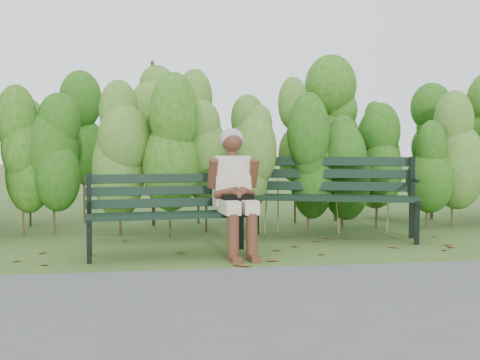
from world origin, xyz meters
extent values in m
plane|color=#39501F|center=(0.00, 0.00, 0.00)|extent=(80.00, 80.00, 0.00)
cube|color=#474749|center=(0.00, -2.20, 0.01)|extent=(60.00, 2.50, 0.01)
cylinder|color=#47381E|center=(-2.75, 1.30, 0.40)|extent=(0.03, 0.03, 0.80)
ellipsoid|color=#25580C|center=(-2.75, 1.30, 1.04)|extent=(0.64, 0.64, 1.44)
cylinder|color=#47381E|center=(-2.14, 1.30, 0.40)|extent=(0.03, 0.03, 0.80)
ellipsoid|color=#25580C|center=(-2.14, 1.30, 1.04)|extent=(0.64, 0.64, 1.44)
cylinder|color=#47381E|center=(-1.53, 1.30, 0.40)|extent=(0.03, 0.03, 0.80)
ellipsoid|color=#25580C|center=(-1.53, 1.30, 1.04)|extent=(0.64, 0.64, 1.44)
cylinder|color=#47381E|center=(-0.92, 1.30, 0.40)|extent=(0.03, 0.03, 0.80)
ellipsoid|color=#25580C|center=(-0.92, 1.30, 1.04)|extent=(0.64, 0.64, 1.44)
cylinder|color=#47381E|center=(-0.31, 1.30, 0.40)|extent=(0.03, 0.03, 0.80)
ellipsoid|color=#25580C|center=(-0.31, 1.30, 1.04)|extent=(0.64, 0.64, 1.44)
cylinder|color=#47381E|center=(0.31, 1.30, 0.40)|extent=(0.03, 0.03, 0.80)
ellipsoid|color=#25580C|center=(0.31, 1.30, 1.04)|extent=(0.64, 0.64, 1.44)
cylinder|color=#47381E|center=(0.92, 1.30, 0.40)|extent=(0.03, 0.03, 0.80)
ellipsoid|color=#25580C|center=(0.92, 1.30, 1.04)|extent=(0.64, 0.64, 1.44)
cylinder|color=#47381E|center=(1.53, 1.30, 0.40)|extent=(0.03, 0.03, 0.80)
ellipsoid|color=#25580C|center=(1.53, 1.30, 1.04)|extent=(0.64, 0.64, 1.44)
cylinder|color=#47381E|center=(2.14, 1.30, 0.40)|extent=(0.03, 0.03, 0.80)
ellipsoid|color=#25580C|center=(2.14, 1.30, 1.04)|extent=(0.64, 0.64, 1.44)
cylinder|color=#47381E|center=(2.75, 1.30, 0.40)|extent=(0.03, 0.03, 0.80)
ellipsoid|color=#25580C|center=(2.75, 1.30, 1.04)|extent=(0.64, 0.64, 1.44)
cylinder|color=#47381E|center=(3.36, 1.30, 0.40)|extent=(0.03, 0.03, 0.80)
ellipsoid|color=#25580C|center=(3.36, 1.30, 1.04)|extent=(0.64, 0.64, 1.44)
cylinder|color=#47381E|center=(-2.69, 2.30, 0.55)|extent=(0.04, 0.04, 1.10)
ellipsoid|color=#155814|center=(-2.69, 2.30, 1.43)|extent=(0.70, 0.70, 1.98)
cylinder|color=#47381E|center=(-1.92, 2.30, 0.55)|extent=(0.04, 0.04, 1.10)
ellipsoid|color=#155814|center=(-1.92, 2.30, 1.43)|extent=(0.70, 0.70, 1.98)
cylinder|color=#47381E|center=(-1.15, 2.30, 0.55)|extent=(0.04, 0.04, 1.10)
ellipsoid|color=#155814|center=(-1.15, 2.30, 1.43)|extent=(0.70, 0.70, 1.98)
cylinder|color=#47381E|center=(-0.38, 2.30, 0.55)|extent=(0.04, 0.04, 1.10)
ellipsoid|color=#155814|center=(-0.38, 2.30, 1.43)|extent=(0.70, 0.70, 1.98)
cylinder|color=#47381E|center=(0.38, 2.30, 0.55)|extent=(0.04, 0.04, 1.10)
ellipsoid|color=#155814|center=(0.38, 2.30, 1.43)|extent=(0.70, 0.70, 1.98)
cylinder|color=#47381E|center=(1.15, 2.30, 0.55)|extent=(0.04, 0.04, 1.10)
ellipsoid|color=#155814|center=(1.15, 2.30, 1.43)|extent=(0.70, 0.70, 1.98)
cylinder|color=#47381E|center=(1.92, 2.30, 0.55)|extent=(0.04, 0.04, 1.10)
ellipsoid|color=#155814|center=(1.92, 2.30, 1.43)|extent=(0.70, 0.70, 1.98)
cylinder|color=#47381E|center=(2.69, 2.30, 0.55)|extent=(0.04, 0.04, 1.10)
ellipsoid|color=#155814|center=(2.69, 2.30, 1.43)|extent=(0.70, 0.70, 1.98)
cylinder|color=#47381E|center=(3.46, 2.30, 0.55)|extent=(0.04, 0.04, 1.10)
ellipsoid|color=#155814|center=(3.46, 2.30, 1.43)|extent=(0.70, 0.70, 1.98)
cube|color=brown|center=(-0.62, -1.01, 0.00)|extent=(0.09, 0.11, 0.01)
cube|color=brown|center=(-2.20, -0.14, 0.00)|extent=(0.11, 0.11, 0.01)
cube|color=brown|center=(1.18, -0.85, 0.00)|extent=(0.10, 0.08, 0.01)
cube|color=brown|center=(2.90, 0.70, 0.00)|extent=(0.11, 0.11, 0.01)
cube|color=brown|center=(-2.09, -0.76, 0.00)|extent=(0.11, 0.11, 0.01)
cube|color=brown|center=(-1.58, -0.83, 0.00)|extent=(0.11, 0.11, 0.01)
cube|color=brown|center=(-0.74, -0.49, 0.00)|extent=(0.11, 0.11, 0.01)
cube|color=brown|center=(2.00, -0.90, 0.00)|extent=(0.08, 0.09, 0.01)
cube|color=brown|center=(1.38, -1.12, 0.00)|extent=(0.10, 0.08, 0.01)
cube|color=brown|center=(0.40, -0.21, 0.00)|extent=(0.09, 0.11, 0.01)
cube|color=brown|center=(2.41, -0.04, 0.00)|extent=(0.09, 0.10, 0.01)
cube|color=brown|center=(2.56, 0.65, 0.00)|extent=(0.11, 0.11, 0.01)
cube|color=brown|center=(2.11, -0.87, 0.00)|extent=(0.11, 0.11, 0.01)
cube|color=brown|center=(0.03, 1.00, 0.00)|extent=(0.10, 0.08, 0.01)
cube|color=brown|center=(-0.63, 0.58, 0.00)|extent=(0.10, 0.11, 0.01)
cube|color=brown|center=(-0.56, 0.38, 0.00)|extent=(0.11, 0.10, 0.01)
cube|color=brown|center=(1.69, -0.78, 0.00)|extent=(0.10, 0.09, 0.01)
cube|color=brown|center=(2.66, -0.02, 0.00)|extent=(0.09, 0.10, 0.01)
cube|color=brown|center=(1.21, 0.87, 0.00)|extent=(0.11, 0.11, 0.01)
cube|color=brown|center=(0.70, -0.20, 0.00)|extent=(0.11, 0.11, 0.01)
cube|color=brown|center=(1.40, 0.04, 0.00)|extent=(0.10, 0.08, 0.01)
cube|color=brown|center=(-0.79, 0.77, 0.00)|extent=(0.09, 0.07, 0.01)
cube|color=brown|center=(1.43, -0.31, 0.00)|extent=(0.08, 0.10, 0.01)
cube|color=brown|center=(-0.77, 0.56, 0.00)|extent=(0.11, 0.11, 0.01)
cube|color=brown|center=(-1.93, -0.37, 0.00)|extent=(0.11, 0.11, 0.01)
cube|color=brown|center=(-2.03, 0.45, 0.00)|extent=(0.09, 0.10, 0.01)
cube|color=brown|center=(-2.00, -0.40, 0.00)|extent=(0.11, 0.09, 0.01)
cube|color=brown|center=(-2.34, -0.15, 0.00)|extent=(0.09, 0.07, 0.01)
cube|color=brown|center=(-1.26, 0.54, 0.00)|extent=(0.09, 0.11, 0.01)
cube|color=brown|center=(2.59, 0.86, 0.00)|extent=(0.11, 0.11, 0.01)
cube|color=brown|center=(-1.78, 0.85, 0.00)|extent=(0.10, 0.11, 0.01)
cube|color=black|center=(-0.78, -0.35, 0.42)|extent=(1.69, 0.28, 0.04)
cube|color=black|center=(-0.79, -0.23, 0.42)|extent=(1.69, 0.28, 0.04)
cube|color=black|center=(-0.80, -0.12, 0.42)|extent=(1.69, 0.28, 0.04)
cube|color=black|center=(-0.81, 0.00, 0.42)|extent=(1.69, 0.28, 0.04)
cube|color=black|center=(-0.82, 0.09, 0.52)|extent=(1.68, 0.23, 0.10)
cube|color=black|center=(-0.83, 0.10, 0.66)|extent=(1.68, 0.23, 0.10)
cube|color=black|center=(-0.83, 0.12, 0.79)|extent=(1.68, 0.23, 0.10)
cube|color=black|center=(-1.58, -0.45, 0.21)|extent=(0.05, 0.05, 0.42)
cube|color=black|center=(-1.62, -0.05, 0.42)|extent=(0.05, 0.05, 0.84)
cube|color=black|center=(-1.60, -0.26, 0.40)|extent=(0.10, 0.47, 0.04)
cylinder|color=black|center=(-1.59, -0.31, 0.61)|extent=(0.07, 0.35, 0.03)
cube|color=black|center=(0.03, -0.27, 0.21)|extent=(0.05, 0.05, 0.42)
cube|color=black|center=(-0.02, 0.13, 0.42)|extent=(0.05, 0.05, 0.84)
cube|color=black|center=(0.01, -0.09, 0.40)|extent=(0.10, 0.47, 0.04)
cylinder|color=black|center=(0.01, -0.13, 0.61)|extent=(0.07, 0.35, 0.03)
cube|color=black|center=(1.12, 0.45, 0.51)|extent=(1.96, 0.75, 0.04)
cube|color=black|center=(1.16, 0.59, 0.51)|extent=(1.96, 0.75, 0.04)
cube|color=black|center=(1.21, 0.72, 0.51)|extent=(1.96, 0.75, 0.04)
cube|color=black|center=(1.25, 0.85, 0.51)|extent=(1.96, 0.75, 0.04)
cube|color=black|center=(1.28, 0.95, 0.63)|extent=(1.94, 0.69, 0.12)
cube|color=black|center=(1.29, 0.97, 0.79)|extent=(1.94, 0.69, 0.12)
cube|color=black|center=(1.29, 0.98, 0.94)|extent=(1.94, 0.69, 0.12)
cube|color=black|center=(0.19, 0.74, 0.25)|extent=(0.07, 0.07, 0.51)
cube|color=black|center=(0.34, 1.20, 0.51)|extent=(0.07, 0.07, 1.01)
cube|color=black|center=(0.26, 0.95, 0.48)|extent=(0.23, 0.55, 0.04)
cylinder|color=black|center=(0.25, 0.90, 0.73)|extent=(0.17, 0.41, 0.04)
cube|color=black|center=(2.03, 0.14, 0.25)|extent=(0.07, 0.07, 0.51)
cube|color=black|center=(2.18, 0.60, 0.51)|extent=(0.07, 0.07, 1.01)
cube|color=black|center=(2.10, 0.35, 0.48)|extent=(0.23, 0.55, 0.04)
cylinder|color=black|center=(2.09, 0.30, 0.73)|extent=(0.17, 0.41, 0.04)
cube|color=beige|center=(-0.21, -0.33, 0.52)|extent=(0.19, 0.45, 0.14)
cube|color=beige|center=(-0.02, -0.31, 0.52)|extent=(0.19, 0.45, 0.14)
cylinder|color=#542C1D|center=(-0.19, -0.51, 0.23)|extent=(0.13, 0.13, 0.46)
cylinder|color=#542C1D|center=(-0.01, -0.49, 0.23)|extent=(0.13, 0.13, 0.46)
cube|color=#542C1D|center=(-0.18, -0.59, 0.03)|extent=(0.12, 0.22, 0.06)
cube|color=#542C1D|center=(0.00, -0.57, 0.03)|extent=(0.12, 0.22, 0.06)
cube|color=beige|center=(-0.15, -0.04, 0.76)|extent=(0.40, 0.30, 0.54)
cylinder|color=#542C1D|center=(-0.15, -0.06, 1.04)|extent=(0.09, 0.09, 0.10)
sphere|color=#542C1D|center=(-0.14, -0.07, 1.18)|extent=(0.22, 0.22, 0.22)
ellipsoid|color=gray|center=(-0.15, -0.05, 1.20)|extent=(0.25, 0.24, 0.23)
cylinder|color=#542C1D|center=(-0.36, -0.15, 0.85)|extent=(0.12, 0.23, 0.33)
cylinder|color=#542C1D|center=(0.08, -0.10, 0.85)|extent=(0.12, 0.23, 0.33)
cylinder|color=#542C1D|center=(-0.23, -0.27, 0.65)|extent=(0.26, 0.26, 0.14)
cylinder|color=#542C1D|center=(-0.02, -0.25, 0.65)|extent=(0.22, 0.29, 0.14)
sphere|color=#542C1D|center=(-0.12, -0.32, 0.63)|extent=(0.12, 0.12, 0.12)
cube|color=black|center=(-0.12, -0.31, 0.56)|extent=(0.33, 0.16, 0.17)
camera|label=1|loc=(-0.91, -5.93, 1.08)|focal=42.00mm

